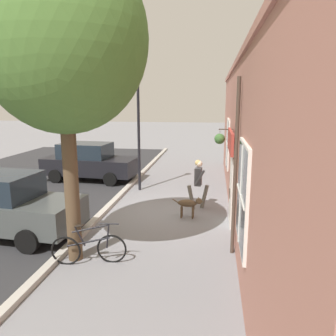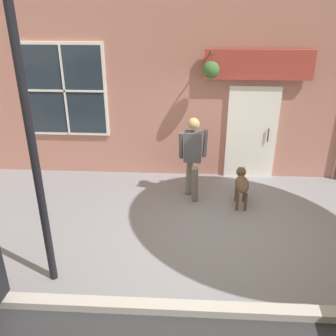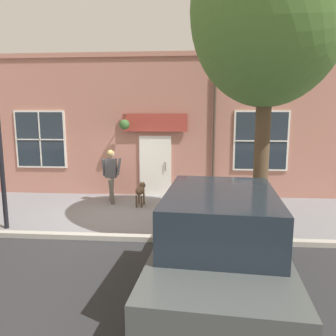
{
  "view_description": "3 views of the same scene",
  "coord_description": "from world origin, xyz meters",
  "px_view_note": "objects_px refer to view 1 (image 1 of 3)",
  "views": [
    {
      "loc": [
        -1.6,
        10.47,
        3.73
      ],
      "look_at": [
        0.04,
        -1.1,
        1.29
      ],
      "focal_mm": 35.0,
      "sensor_mm": 36.0,
      "label": 1
    },
    {
      "loc": [
        5.72,
        -0.61,
        3.88
      ],
      "look_at": [
        -0.07,
        -0.94,
        1.15
      ],
      "focal_mm": 40.0,
      "sensor_mm": 36.0,
      "label": 2
    },
    {
      "loc": [
        8.99,
        2.13,
        2.86
      ],
      "look_at": [
        -0.03,
        1.4,
        1.34
      ],
      "focal_mm": 35.0,
      "sensor_mm": 36.0,
      "label": 3
    }
  ],
  "objects_px": {
    "street_tree_by_curb": "(60,44)",
    "street_lamp": "(138,109)",
    "leaning_bicycle": "(89,248)",
    "parked_car_mid_block": "(1,204)",
    "pedestrian_walking": "(198,179)",
    "dog_on_leash": "(189,204)",
    "parked_car_nearest_curb": "(89,162)"
  },
  "relations": [
    {
      "from": "dog_on_leash",
      "to": "street_lamp",
      "type": "xyz_separation_m",
      "value": [
        2.32,
        -3.03,
        2.88
      ]
    },
    {
      "from": "street_tree_by_curb",
      "to": "street_lamp",
      "type": "height_order",
      "value": "street_tree_by_curb"
    },
    {
      "from": "parked_car_nearest_curb",
      "to": "parked_car_mid_block",
      "type": "relative_size",
      "value": 1.0
    },
    {
      "from": "pedestrian_walking",
      "to": "street_tree_by_curb",
      "type": "xyz_separation_m",
      "value": [
        2.76,
        4.11,
        3.84
      ]
    },
    {
      "from": "pedestrian_walking",
      "to": "leaning_bicycle",
      "type": "bearing_deg",
      "value": 62.01
    },
    {
      "from": "dog_on_leash",
      "to": "leaning_bicycle",
      "type": "relative_size",
      "value": 0.59
    },
    {
      "from": "parked_car_mid_block",
      "to": "street_lamp",
      "type": "distance_m",
      "value": 6.3
    },
    {
      "from": "pedestrian_walking",
      "to": "parked_car_nearest_curb",
      "type": "bearing_deg",
      "value": -33.15
    },
    {
      "from": "dog_on_leash",
      "to": "parked_car_nearest_curb",
      "type": "height_order",
      "value": "parked_car_nearest_curb"
    },
    {
      "from": "street_tree_by_curb",
      "to": "leaning_bicycle",
      "type": "distance_m",
      "value": 4.54
    },
    {
      "from": "leaning_bicycle",
      "to": "street_lamp",
      "type": "height_order",
      "value": "street_lamp"
    },
    {
      "from": "parked_car_mid_block",
      "to": "street_lamp",
      "type": "relative_size",
      "value": 0.85
    },
    {
      "from": "parked_car_mid_block",
      "to": "dog_on_leash",
      "type": "bearing_deg",
      "value": -157.89
    },
    {
      "from": "parked_car_nearest_curb",
      "to": "parked_car_mid_block",
      "type": "distance_m",
      "value": 6.49
    },
    {
      "from": "leaning_bicycle",
      "to": "parked_car_mid_block",
      "type": "distance_m",
      "value": 3.31
    },
    {
      "from": "parked_car_mid_block",
      "to": "leaning_bicycle",
      "type": "bearing_deg",
      "value": 157.32
    },
    {
      "from": "street_tree_by_curb",
      "to": "leaning_bicycle",
      "type": "bearing_deg",
      "value": 158.22
    },
    {
      "from": "pedestrian_walking",
      "to": "street_tree_by_curb",
      "type": "distance_m",
      "value": 6.27
    },
    {
      "from": "leaning_bicycle",
      "to": "parked_car_nearest_curb",
      "type": "distance_m",
      "value": 8.33
    },
    {
      "from": "leaning_bicycle",
      "to": "street_tree_by_curb",
      "type": "bearing_deg",
      "value": -21.78
    },
    {
      "from": "dog_on_leash",
      "to": "parked_car_mid_block",
      "type": "bearing_deg",
      "value": 22.11
    },
    {
      "from": "pedestrian_walking",
      "to": "dog_on_leash",
      "type": "xyz_separation_m",
      "value": [
        0.23,
        0.98,
        -0.57
      ]
    },
    {
      "from": "street_lamp",
      "to": "pedestrian_walking",
      "type": "bearing_deg",
      "value": 141.11
    },
    {
      "from": "dog_on_leash",
      "to": "street_tree_by_curb",
      "type": "distance_m",
      "value": 5.98
    },
    {
      "from": "leaning_bicycle",
      "to": "parked_car_mid_block",
      "type": "bearing_deg",
      "value": -22.68
    },
    {
      "from": "street_tree_by_curb",
      "to": "parked_car_nearest_curb",
      "type": "bearing_deg",
      "value": -71.55
    },
    {
      "from": "parked_car_nearest_curb",
      "to": "street_lamp",
      "type": "height_order",
      "value": "street_lamp"
    },
    {
      "from": "dog_on_leash",
      "to": "leaning_bicycle",
      "type": "distance_m",
      "value": 3.91
    },
    {
      "from": "street_lamp",
      "to": "street_tree_by_curb",
      "type": "bearing_deg",
      "value": 88.02
    },
    {
      "from": "parked_car_mid_block",
      "to": "street_lamp",
      "type": "height_order",
      "value": "street_lamp"
    },
    {
      "from": "pedestrian_walking",
      "to": "leaning_bicycle",
      "type": "xyz_separation_m",
      "value": [
        2.29,
        4.3,
        -0.66
      ]
    },
    {
      "from": "parked_car_nearest_curb",
      "to": "dog_on_leash",
      "type": "bearing_deg",
      "value": 138.8
    }
  ]
}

